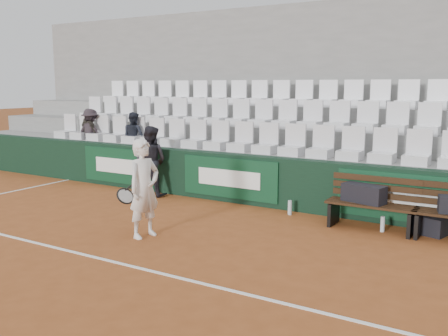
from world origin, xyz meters
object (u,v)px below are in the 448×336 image
bench_left (371,217)px  water_bottle_near (290,208)px  sports_bag_left (364,193)px  spectator_a (90,115)px  sports_bag_ground (429,225)px  tennis_player (144,189)px  water_bottle_far (383,224)px  spectator_b (88,115)px  ball_kid (151,161)px  spectator_c (133,118)px

bench_left → water_bottle_near: 1.58m
sports_bag_left → water_bottle_near: 1.50m
water_bottle_near → spectator_a: spectator_a is taller
bench_left → sports_bag_ground: (0.89, 0.21, -0.07)m
bench_left → tennis_player: size_ratio=0.95×
water_bottle_far → tennis_player: tennis_player is taller
water_bottle_near → water_bottle_far: (1.76, -0.22, -0.01)m
sports_bag_left → spectator_b: (-7.54, 1.08, 1.02)m
sports_bag_left → ball_kid: bearing=178.5°
water_bottle_near → ball_kid: 3.34m
spectator_a → spectator_b: (-0.08, 0.00, 0.00)m
sports_bag_left → spectator_c: bearing=169.8°
water_bottle_far → spectator_b: 8.11m
water_bottle_far → ball_kid: ball_kid is taller
sports_bag_ground → spectator_c: size_ratio=0.41×
ball_kid → bench_left: bearing=169.5°
water_bottle_near → spectator_b: bearing=171.7°
spectator_a → spectator_c: bearing=178.0°
sports_bag_ground → water_bottle_near: sports_bag_ground is taller
bench_left → ball_kid: bearing=178.3°
water_bottle_near → spectator_a: bearing=171.6°
bench_left → sports_bag_ground: bearing=13.4°
spectator_c → spectator_b: bearing=7.6°
spectator_b → water_bottle_near: bearing=-171.4°
sports_bag_ground → water_bottle_far: size_ratio=1.92×
ball_kid → spectator_b: bearing=-27.3°
bench_left → spectator_b: 7.89m
water_bottle_far → spectator_a: spectator_a is taller
spectator_b → spectator_c: (1.54, 0.00, -0.02)m
sports_bag_left → water_bottle_near: (-1.42, 0.18, -0.47)m
water_bottle_far → spectator_c: (-6.34, 1.12, 1.47)m
bench_left → water_bottle_far: (0.20, -0.02, -0.10)m
sports_bag_left → tennis_player: 3.67m
water_bottle_near → sports_bag_ground: bearing=0.3°
sports_bag_ground → tennis_player: (-3.90, -2.48, 0.64)m
bench_left → ball_kid: 4.88m
sports_bag_ground → water_bottle_near: size_ratio=1.83×
tennis_player → spectator_c: spectator_c is taller
water_bottle_near → spectator_b: (-6.12, 0.90, 1.49)m
water_bottle_far → ball_kid: bearing=178.1°
bench_left → spectator_a: size_ratio=1.21×
bench_left → spectator_a: spectator_a is taller
sports_bag_ground → spectator_b: (-8.58, 0.88, 1.47)m
sports_bag_left → spectator_a: 7.61m
bench_left → spectator_c: 6.39m
water_bottle_far → tennis_player: bearing=-145.0°
tennis_player → ball_kid: bearing=127.4°
water_bottle_far → spectator_a: (-7.81, 1.12, 1.49)m
sports_bag_ground → water_bottle_near: 2.46m
water_bottle_near → spectator_c: bearing=168.9°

